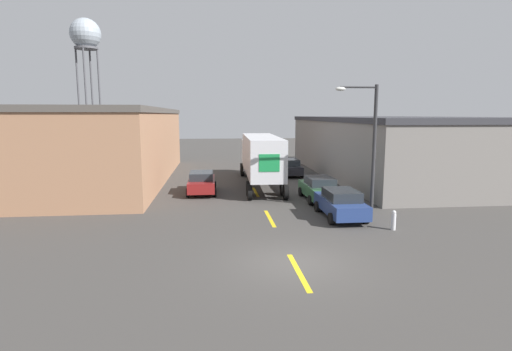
{
  "coord_description": "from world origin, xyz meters",
  "views": [
    {
      "loc": [
        -2.92,
        -14.19,
        5.53
      ],
      "look_at": [
        -0.46,
        9.34,
        1.93
      ],
      "focal_mm": 28.0,
      "sensor_mm": 36.0,
      "label": 1
    }
  ],
  "objects_px": {
    "semi_truck": "(260,155)",
    "parked_car_right_mid": "(319,188)",
    "parked_car_right_far": "(289,167)",
    "fire_hydrant": "(394,220)",
    "water_tower": "(86,37)",
    "parked_car_left_far": "(202,182)",
    "parked_car_right_near": "(341,203)",
    "street_lamp": "(369,139)"
  },
  "relations": [
    {
      "from": "parked_car_right_far",
      "to": "parked_car_right_mid",
      "type": "bearing_deg",
      "value": -90.0
    },
    {
      "from": "semi_truck",
      "to": "parked_car_left_far",
      "type": "distance_m",
      "value": 5.6
    },
    {
      "from": "semi_truck",
      "to": "street_lamp",
      "type": "bearing_deg",
      "value": -61.22
    },
    {
      "from": "parked_car_right_near",
      "to": "parked_car_right_mid",
      "type": "distance_m",
      "value": 4.47
    },
    {
      "from": "parked_car_right_mid",
      "to": "parked_car_right_far",
      "type": "bearing_deg",
      "value": 90.0
    },
    {
      "from": "water_tower",
      "to": "street_lamp",
      "type": "relative_size",
      "value": 2.76
    },
    {
      "from": "parked_car_right_near",
      "to": "parked_car_left_far",
      "type": "bearing_deg",
      "value": 135.15
    },
    {
      "from": "parked_car_right_near",
      "to": "parked_car_left_far",
      "type": "distance_m",
      "value": 10.86
    },
    {
      "from": "street_lamp",
      "to": "parked_car_right_near",
      "type": "bearing_deg",
      "value": -152.96
    },
    {
      "from": "water_tower",
      "to": "street_lamp",
      "type": "xyz_separation_m",
      "value": [
        27.54,
        -43.04,
        -12.8
      ]
    },
    {
      "from": "semi_truck",
      "to": "parked_car_right_far",
      "type": "xyz_separation_m",
      "value": [
        3.19,
        4.59,
        -1.56
      ]
    },
    {
      "from": "parked_car_right_mid",
      "to": "parked_car_right_far",
      "type": "xyz_separation_m",
      "value": [
        0.0,
        10.72,
        0.0
      ]
    },
    {
      "from": "parked_car_right_near",
      "to": "street_lamp",
      "type": "xyz_separation_m",
      "value": [
        1.82,
        0.93,
        3.4
      ]
    },
    {
      "from": "parked_car_left_far",
      "to": "street_lamp",
      "type": "relative_size",
      "value": 0.62
    },
    {
      "from": "water_tower",
      "to": "fire_hydrant",
      "type": "distance_m",
      "value": 56.55
    },
    {
      "from": "parked_car_right_far",
      "to": "fire_hydrant",
      "type": "distance_m",
      "value": 17.86
    },
    {
      "from": "parked_car_right_far",
      "to": "water_tower",
      "type": "relative_size",
      "value": 0.23
    },
    {
      "from": "semi_truck",
      "to": "parked_car_left_far",
      "type": "bearing_deg",
      "value": -145.51
    },
    {
      "from": "water_tower",
      "to": "fire_hydrant",
      "type": "bearing_deg",
      "value": -59.4
    },
    {
      "from": "parked_car_left_far",
      "to": "parked_car_right_mid",
      "type": "relative_size",
      "value": 1.0
    },
    {
      "from": "parked_car_right_near",
      "to": "parked_car_left_far",
      "type": "height_order",
      "value": "same"
    },
    {
      "from": "parked_car_right_far",
      "to": "semi_truck",
      "type": "bearing_deg",
      "value": -124.81
    },
    {
      "from": "parked_car_left_far",
      "to": "parked_car_right_mid",
      "type": "xyz_separation_m",
      "value": [
        7.7,
        -3.19,
        0.0
      ]
    },
    {
      "from": "parked_car_right_near",
      "to": "parked_car_right_far",
      "type": "distance_m",
      "value": 15.19
    },
    {
      "from": "parked_car_left_far",
      "to": "parked_car_right_far",
      "type": "bearing_deg",
      "value": 44.36
    },
    {
      "from": "parked_car_left_far",
      "to": "fire_hydrant",
      "type": "height_order",
      "value": "parked_car_left_far"
    },
    {
      "from": "parked_car_right_mid",
      "to": "fire_hydrant",
      "type": "height_order",
      "value": "parked_car_right_mid"
    },
    {
      "from": "parked_car_right_mid",
      "to": "street_lamp",
      "type": "distance_m",
      "value": 5.24
    },
    {
      "from": "fire_hydrant",
      "to": "parked_car_right_mid",
      "type": "bearing_deg",
      "value": 104.45
    },
    {
      "from": "parked_car_left_far",
      "to": "water_tower",
      "type": "distance_m",
      "value": 43.65
    },
    {
      "from": "semi_truck",
      "to": "parked_car_right_mid",
      "type": "relative_size",
      "value": 3.0
    },
    {
      "from": "parked_car_right_near",
      "to": "water_tower",
      "type": "relative_size",
      "value": 0.23
    },
    {
      "from": "parked_car_right_near",
      "to": "fire_hydrant",
      "type": "xyz_separation_m",
      "value": [
        1.82,
        -2.58,
        -0.31
      ]
    },
    {
      "from": "parked_car_right_near",
      "to": "parked_car_right_mid",
      "type": "bearing_deg",
      "value": 90.0
    },
    {
      "from": "semi_truck",
      "to": "parked_car_right_far",
      "type": "bearing_deg",
      "value": 56.57
    },
    {
      "from": "parked_car_left_far",
      "to": "street_lamp",
      "type": "height_order",
      "value": "street_lamp"
    },
    {
      "from": "parked_car_left_far",
      "to": "fire_hydrant",
      "type": "distance_m",
      "value": 13.98
    },
    {
      "from": "parked_car_left_far",
      "to": "water_tower",
      "type": "height_order",
      "value": "water_tower"
    },
    {
      "from": "parked_car_right_near",
      "to": "parked_car_right_mid",
      "type": "height_order",
      "value": "same"
    },
    {
      "from": "semi_truck",
      "to": "parked_car_right_mid",
      "type": "height_order",
      "value": "semi_truck"
    },
    {
      "from": "parked_car_right_near",
      "to": "fire_hydrant",
      "type": "bearing_deg",
      "value": -54.83
    },
    {
      "from": "parked_car_right_near",
      "to": "fire_hydrant",
      "type": "relative_size",
      "value": 4.59
    }
  ]
}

